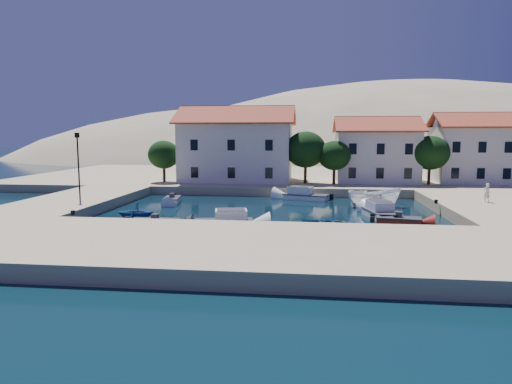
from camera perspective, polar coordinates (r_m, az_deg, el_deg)
ground at (r=32.45m, az=0.30°, el=-5.37°), size 400.00×400.00×0.00m
quay_south at (r=26.54m, az=-1.17°, el=-7.12°), size 52.00×12.00×1.00m
quay_east at (r=45.27m, az=28.67°, el=-2.02°), size 11.00×20.00×1.00m
quay_west at (r=47.66m, az=-21.57°, el=-1.22°), size 8.00×20.00×1.00m
quay_north at (r=69.79m, az=5.46°, el=1.79°), size 80.00×36.00×1.00m
hills at (r=158.97m, az=12.83°, el=-4.01°), size 254.00×176.00×99.00m
building_left at (r=60.24m, az=-2.38°, el=6.13°), size 14.70×9.45×9.70m
building_mid at (r=61.08m, az=14.77°, el=5.25°), size 10.50×8.40×8.30m
building_right at (r=64.79m, az=25.26°, el=5.12°), size 9.45×8.40×8.80m
trees at (r=56.97m, az=7.75°, el=4.91°), size 37.30×5.30×6.45m
lamppost at (r=44.79m, az=-21.34°, el=3.76°), size 0.35×0.25×6.22m
bollards at (r=35.83m, az=5.46°, el=-2.33°), size 29.36×9.56×0.30m
motorboat_grey_sw at (r=35.76m, az=-12.49°, el=-3.88°), size 3.77×1.73×1.25m
cabin_cruiser_south at (r=34.74m, az=-4.18°, el=-3.75°), size 4.90×2.82×1.60m
rowboat_south at (r=35.24m, az=8.64°, el=-4.44°), size 4.69×3.56×0.91m
motorboat_red_se at (r=37.57m, az=17.39°, el=-3.50°), size 3.62×2.10×1.25m
cabin_cruiser_east at (r=40.02m, az=15.49°, el=-2.53°), size 2.99×5.20×1.60m
boat_east at (r=46.21m, az=14.54°, el=-1.82°), size 5.49×2.74×2.03m
motorboat_white_ne at (r=49.22m, az=14.83°, el=-0.94°), size 3.11×3.79×1.25m
rowboat_west at (r=39.40m, az=-14.79°, el=-3.36°), size 3.18×2.78×1.61m
motorboat_white_west at (r=47.88m, az=-10.45°, el=-1.03°), size 2.02×3.59×1.25m
cabin_cruiser_north at (r=49.81m, az=6.27°, el=-0.43°), size 5.21×3.36×1.60m
pedestrian at (r=45.95m, az=26.88°, el=-0.08°), size 0.70×0.55×1.71m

